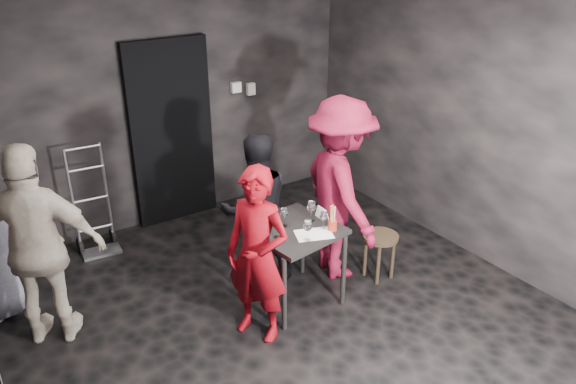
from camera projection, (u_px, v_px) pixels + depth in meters
floor at (293, 323)px, 4.93m from camera, size 4.50×5.00×0.02m
ceiling at (295, 1)px, 3.78m from camera, size 4.50×5.00×0.02m
wall_back at (167, 106)px, 6.24m from camera, size 4.50×0.04×2.70m
wall_right at (483, 130)px, 5.49m from camera, size 0.04×5.00×2.70m
doorway at (172, 133)px, 6.32m from camera, size 0.95×0.10×2.10m
wallbox_upper at (236, 87)px, 6.58m from camera, size 0.12×0.06×0.12m
wallbox_lower at (251, 89)px, 6.71m from camera, size 0.10×0.06×0.14m
hand_truck at (97, 232)px, 5.96m from camera, size 0.39×0.34×1.18m
tasting_table at (294, 238)px, 4.98m from camera, size 0.72×0.72×0.75m
stool at (380, 244)px, 5.43m from camera, size 0.35×0.35×0.47m
server_red at (257, 255)px, 4.50m from camera, size 0.59×0.67×1.54m
woman_black at (256, 209)px, 5.30m from camera, size 0.79×0.56×1.47m
man_maroon at (341, 172)px, 5.23m from camera, size 0.92×1.50×2.15m
bystander_cream at (36, 233)px, 4.35m from camera, size 1.30×1.06×2.00m
tasting_mat at (314, 234)px, 4.84m from camera, size 0.37×0.31×0.00m
wine_glass_a at (277, 228)px, 4.75m from camera, size 0.08×0.08×0.18m
wine_glass_b at (267, 222)px, 4.85m from camera, size 0.08×0.08×0.18m
wine_glass_c at (284, 216)px, 4.93m from camera, size 0.09×0.09×0.19m
wine_glass_d at (308, 229)px, 4.70m from camera, size 0.10×0.10×0.21m
wine_glass_e at (324, 219)px, 4.90m from camera, size 0.08×0.08×0.18m
wine_glass_f at (311, 210)px, 5.01m from camera, size 0.09×0.09×0.21m
wine_bottle at (260, 222)px, 4.78m from camera, size 0.08×0.08×0.33m
breadstick_cup at (333, 218)px, 4.86m from camera, size 0.08×0.08×0.25m
reserved_card at (321, 213)px, 5.09m from camera, size 0.09×0.14×0.10m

